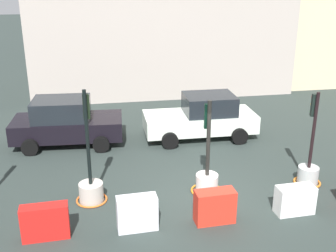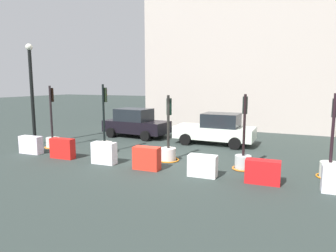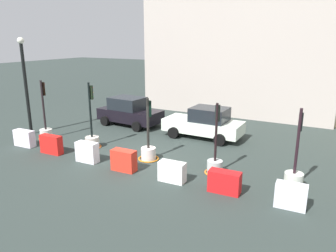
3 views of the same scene
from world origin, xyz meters
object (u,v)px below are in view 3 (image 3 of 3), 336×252
traffic_light_2 (148,149)px  car_black_sedan (129,112)px  traffic_light_1 (92,138)px  construction_barrier_5 (224,182)px  construction_barrier_0 (24,138)px  construction_barrier_2 (87,152)px  traffic_light_0 (46,130)px  traffic_light_4 (294,175)px  street_lamp_post (25,80)px  construction_barrier_6 (291,196)px  car_white_van (205,123)px  traffic_light_3 (215,162)px  construction_barrier_3 (124,160)px  construction_barrier_4 (172,172)px  construction_barrier_1 (51,144)px

traffic_light_2 → car_black_sedan: bearing=133.1°
traffic_light_1 → construction_barrier_5: (7.54, -1.53, -0.10)m
traffic_light_2 → construction_barrier_0: (-6.59, -1.47, -0.08)m
traffic_light_1 → construction_barrier_2: (1.15, -1.63, -0.05)m
traffic_light_0 → construction_barrier_2: bearing=-19.2°
traffic_light_4 → street_lamp_post: street_lamp_post is taller
construction_barrier_6 → car_white_van: 7.99m
construction_barrier_0 → car_white_van: (7.56, 5.83, 0.41)m
construction_barrier_0 → car_white_van: size_ratio=0.27×
traffic_light_3 → car_black_sedan: bearing=148.5°
construction_barrier_3 → construction_barrier_6: construction_barrier_3 is taller
traffic_light_2 → construction_barrier_3: 1.61m
car_black_sedan → car_white_van: bearing=-2.4°
traffic_light_4 → street_lamp_post: size_ratio=0.56×
traffic_light_4 → construction_barrier_4: traffic_light_4 is taller
construction_barrier_4 → street_lamp_post: street_lamp_post is taller
traffic_light_0 → car_white_van: size_ratio=0.74×
construction_barrier_1 → street_lamp_post: street_lamp_post is taller
traffic_light_0 → construction_barrier_0: bearing=-88.4°
construction_barrier_3 → construction_barrier_4: bearing=1.1°
construction_barrier_3 → construction_barrier_0: bearing=178.9°
construction_barrier_1 → construction_barrier_2: construction_barrier_2 is taller
traffic_light_1 → construction_barrier_1: size_ratio=2.85×
car_white_van → car_black_sedan: bearing=177.6°
traffic_light_4 → construction_barrier_1: size_ratio=2.60×
traffic_light_1 → street_lamp_post: street_lamp_post is taller
construction_barrier_0 → street_lamp_post: bearing=133.6°
construction_barrier_6 → traffic_light_0: bearing=173.7°
construction_barrier_2 → construction_barrier_5: (6.39, 0.10, -0.05)m
traffic_light_4 → street_lamp_post: bearing=180.0°
traffic_light_0 → construction_barrier_3: size_ratio=3.03×
construction_barrier_2 → traffic_light_1: bearing=125.2°
traffic_light_2 → construction_barrier_0: 6.76m
traffic_light_0 → traffic_light_2: traffic_light_0 is taller
traffic_light_0 → traffic_light_2: bearing=0.5°
construction_barrier_1 → construction_barrier_4: bearing=0.2°
construction_barrier_1 → construction_barrier_2: bearing=0.1°
traffic_light_1 → street_lamp_post: (-4.76, 0.12, 2.65)m
construction_barrier_0 → construction_barrier_6: construction_barrier_6 is taller
construction_barrier_4 → car_white_van: size_ratio=0.24×
construction_barrier_6 → car_white_van: (-5.44, 5.84, 0.41)m
traffic_light_3 → traffic_light_4: (3.03, 0.20, -0.02)m
traffic_light_0 → traffic_light_3: traffic_light_0 is taller
construction_barrier_0 → street_lamp_post: 3.56m
construction_barrier_0 → construction_barrier_4: (8.65, -0.08, -0.03)m
construction_barrier_0 → construction_barrier_4: size_ratio=1.10×
construction_barrier_4 → construction_barrier_2: bearing=-179.7°
traffic_light_2 → car_black_sedan: (-4.30, 4.58, 0.36)m
car_white_van → street_lamp_post: (-9.12, -4.19, 2.32)m
construction_barrier_5 → construction_barrier_0: bearing=-180.0°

